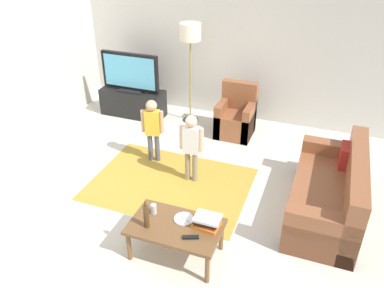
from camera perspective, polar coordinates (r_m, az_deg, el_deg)
name	(u,v)px	position (r m, az deg, el deg)	size (l,w,h in m)	color
ground	(176,209)	(5.15, -2.37, -9.44)	(7.80, 7.80, 0.00)	beige
wall_back	(240,45)	(7.09, 7.03, 14.22)	(6.00, 0.12, 2.70)	silver
area_rug	(170,184)	(5.59, -3.23, -5.80)	(2.20, 1.60, 0.01)	#B28C33
tv_stand	(133,103)	(7.49, -8.58, 5.97)	(1.20, 0.44, 0.50)	black
tv	(130,73)	(7.24, -9.02, 10.25)	(1.10, 0.28, 0.71)	black
couch	(332,195)	(5.20, 19.82, -7.06)	(0.80, 1.80, 0.86)	brown
armchair	(236,118)	(6.75, 6.46, 3.81)	(0.60, 0.60, 0.90)	brown
floor_lamp	(190,37)	(6.73, -0.25, 15.30)	(0.36, 0.36, 1.78)	#262626
child_near_tv	(153,125)	(5.82, -5.78, 2.73)	(0.33, 0.17, 1.01)	#4C4C59
child_center	(191,143)	(5.33, -0.11, 0.20)	(0.34, 0.17, 1.03)	gray
coffee_table	(176,229)	(4.32, -2.42, -12.27)	(1.00, 0.60, 0.42)	brown
book_stack	(207,221)	(4.24, 2.19, -11.23)	(0.30, 0.24, 0.14)	orange
bottle	(146,216)	(4.21, -6.70, -10.40)	(0.06, 0.06, 0.34)	#4C3319
tv_remote	(191,237)	(4.14, -0.21, -13.46)	(0.17, 0.05, 0.02)	black
soda_can	(154,209)	(4.42, -5.59, -9.43)	(0.07, 0.07, 0.12)	silver
plate	(184,219)	(4.35, -1.20, -10.88)	(0.22, 0.22, 0.02)	white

